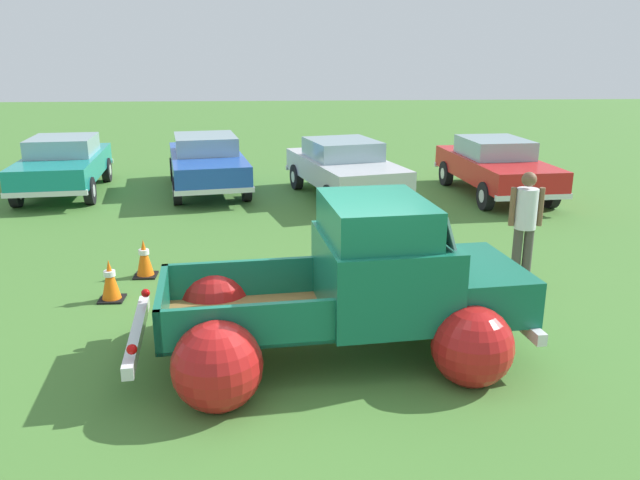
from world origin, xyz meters
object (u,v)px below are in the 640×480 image
(show_car_1, at_px, (207,161))
(lane_cone_0, at_px, (144,258))
(vintage_pickup_truck, at_px, (361,294))
(show_car_3, at_px, (495,165))
(lane_cone_1, at_px, (110,280))
(spectator_0, at_px, (525,219))
(show_car_2, at_px, (344,167))
(show_car_0, at_px, (64,163))

(show_car_1, relative_size, lane_cone_0, 7.74)
(show_car_1, height_order, lane_cone_0, show_car_1)
(vintage_pickup_truck, relative_size, show_car_3, 1.05)
(vintage_pickup_truck, relative_size, lane_cone_1, 7.61)
(spectator_0, bearing_deg, vintage_pickup_truck, -45.53)
(show_car_2, xyz_separation_m, lane_cone_1, (-4.12, -6.57, -0.47))
(spectator_0, xyz_separation_m, lane_cone_0, (-6.09, 0.53, -0.70))
(show_car_3, bearing_deg, show_car_1, -102.68)
(show_car_2, distance_m, lane_cone_1, 7.77)
(vintage_pickup_truck, bearing_deg, lane_cone_1, 145.08)
(lane_cone_1, bearing_deg, lane_cone_0, 73.73)
(show_car_0, bearing_deg, vintage_pickup_truck, 28.08)
(show_car_3, xyz_separation_m, lane_cone_0, (-7.66, -5.56, -0.47))
(spectator_0, bearing_deg, lane_cone_0, -89.80)
(show_car_0, xyz_separation_m, lane_cone_0, (3.31, -6.55, -0.47))
(vintage_pickup_truck, relative_size, show_car_2, 1.03)
(show_car_0, xyz_separation_m, show_car_2, (7.14, -0.98, 0.00))
(show_car_1, xyz_separation_m, lane_cone_0, (-0.32, -6.67, -0.47))
(show_car_2, relative_size, lane_cone_1, 7.38)
(show_car_1, height_order, spectator_0, spectator_0)
(show_car_1, relative_size, spectator_0, 2.77)
(show_car_1, distance_m, show_car_2, 3.68)
(vintage_pickup_truck, bearing_deg, show_car_2, 79.39)
(vintage_pickup_truck, distance_m, lane_cone_0, 4.34)
(lane_cone_0, xyz_separation_m, lane_cone_1, (-0.30, -1.01, 0.00))
(show_car_2, bearing_deg, lane_cone_1, -46.57)
(vintage_pickup_truck, bearing_deg, show_car_3, 55.86)
(show_car_0, height_order, lane_cone_0, show_car_0)
(spectator_0, bearing_deg, show_car_3, 170.66)
(show_car_2, relative_size, lane_cone_0, 7.38)
(show_car_0, height_order, show_car_3, same)
(vintage_pickup_truck, relative_size, show_car_1, 0.98)
(show_car_2, bearing_deg, spectator_0, 5.92)
(show_car_2, height_order, lane_cone_0, show_car_2)
(lane_cone_0, distance_m, lane_cone_1, 1.05)
(show_car_1, bearing_deg, show_car_2, 62.21)
(vintage_pickup_truck, xyz_separation_m, show_car_2, (0.65, 8.47, 0.03))
(show_car_1, bearing_deg, lane_cone_0, -13.05)
(lane_cone_0, bearing_deg, vintage_pickup_truck, -42.46)
(show_car_3, distance_m, lane_cone_1, 10.33)
(show_car_1, bearing_deg, lane_cone_1, -14.88)
(show_car_0, distance_m, show_car_1, 3.63)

